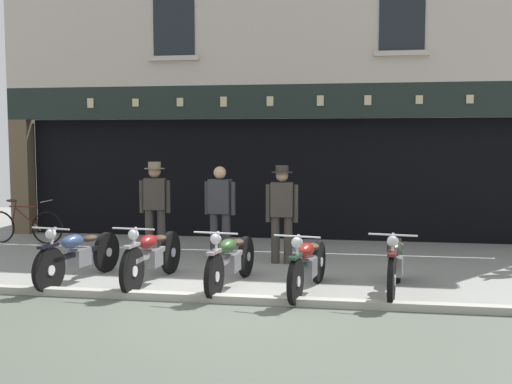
# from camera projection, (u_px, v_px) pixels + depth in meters

# --- Properties ---
(ground) EXTENTS (23.99, 22.00, 0.18)m
(ground) POSITION_uv_depth(u_px,v_px,m) (203.00, 330.00, 6.79)
(ground) COLOR gray
(shop_facade) EXTENTS (12.29, 4.42, 6.03)m
(shop_facade) POSITION_uv_depth(u_px,v_px,m) (282.00, 160.00, 14.53)
(shop_facade) COLOR black
(shop_facade) RESTS_ON ground
(motorcycle_left) EXTENTS (0.64, 2.06, 0.91)m
(motorcycle_left) POSITION_uv_depth(u_px,v_px,m) (79.00, 254.00, 8.93)
(motorcycle_left) COLOR black
(motorcycle_left) RESTS_ON ground
(motorcycle_center_left) EXTENTS (0.62, 2.10, 0.94)m
(motorcycle_center_left) POSITION_uv_depth(u_px,v_px,m) (152.00, 255.00, 8.81)
(motorcycle_center_left) COLOR black
(motorcycle_center_left) RESTS_ON ground
(motorcycle_center) EXTENTS (0.62, 2.07, 0.91)m
(motorcycle_center) POSITION_uv_depth(u_px,v_px,m) (231.00, 259.00, 8.59)
(motorcycle_center) COLOR black
(motorcycle_center) RESTS_ON ground
(motorcycle_center_right) EXTENTS (0.62, 1.92, 0.91)m
(motorcycle_center_right) POSITION_uv_depth(u_px,v_px,m) (308.00, 264.00, 8.27)
(motorcycle_center_right) COLOR black
(motorcycle_center_right) RESTS_ON ground
(motorcycle_right) EXTENTS (0.62, 1.99, 0.93)m
(motorcycle_right) POSITION_uv_depth(u_px,v_px,m) (395.00, 263.00, 8.27)
(motorcycle_right) COLOR black
(motorcycle_right) RESTS_ON ground
(salesman_left) EXTENTS (0.55, 0.37, 1.74)m
(salesman_left) POSITION_uv_depth(u_px,v_px,m) (155.00, 204.00, 10.79)
(salesman_left) COLOR #38332D
(salesman_left) RESTS_ON ground
(shopkeeper_center) EXTENTS (0.56, 0.27, 1.68)m
(shopkeeper_center) POSITION_uv_depth(u_px,v_px,m) (220.00, 209.00, 10.36)
(shopkeeper_center) COLOR #2D2D33
(shopkeeper_center) RESTS_ON ground
(salesman_right) EXTENTS (0.56, 0.36, 1.70)m
(salesman_right) POSITION_uv_depth(u_px,v_px,m) (282.00, 209.00, 10.25)
(salesman_right) COLOR #38332D
(salesman_right) RESTS_ON ground
(advert_board_near) EXTENTS (0.70, 0.03, 0.99)m
(advert_board_near) POSITION_uv_depth(u_px,v_px,m) (195.00, 150.00, 13.17)
(advert_board_near) COLOR silver
(leaning_bicycle) EXTENTS (1.74, 0.50, 0.93)m
(leaning_bicycle) POSITION_uv_depth(u_px,v_px,m) (23.00, 225.00, 12.35)
(leaning_bicycle) COLOR black
(leaning_bicycle) RESTS_ON ground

